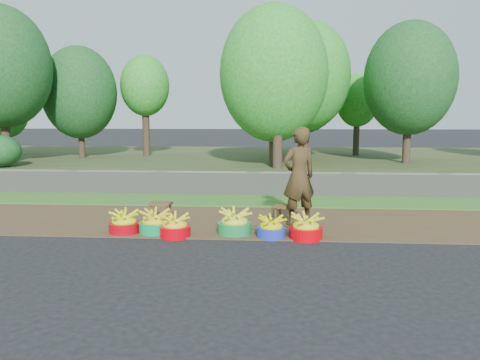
# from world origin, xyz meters

# --- Properties ---
(ground_plane) EXTENTS (120.00, 120.00, 0.00)m
(ground_plane) POSITION_xyz_m (0.00, 0.00, 0.00)
(ground_plane) COLOR black
(ground_plane) RESTS_ON ground
(dirt_shoulder) EXTENTS (80.00, 2.50, 0.02)m
(dirt_shoulder) POSITION_xyz_m (0.00, 1.25, 0.01)
(dirt_shoulder) COLOR #4A3722
(dirt_shoulder) RESTS_ON ground
(grass_verge) EXTENTS (80.00, 1.50, 0.04)m
(grass_verge) POSITION_xyz_m (0.00, 3.25, 0.02)
(grass_verge) COLOR #3C7126
(grass_verge) RESTS_ON ground
(retaining_wall) EXTENTS (80.00, 0.35, 0.55)m
(retaining_wall) POSITION_xyz_m (0.00, 4.10, 0.28)
(retaining_wall) COLOR gray
(retaining_wall) RESTS_ON ground
(earth_bank) EXTENTS (80.00, 10.00, 0.50)m
(earth_bank) POSITION_xyz_m (0.00, 9.00, 0.25)
(earth_bank) COLOR #3B4723
(earth_bank) RESTS_ON ground
(vegetation) EXTENTS (37.52, 8.19, 4.58)m
(vegetation) POSITION_xyz_m (-0.28, 7.45, 2.79)
(vegetation) COLOR #382A1D
(vegetation) RESTS_ON earth_bank
(basin_a) EXTENTS (0.50, 0.50, 0.37)m
(basin_a) POSITION_xyz_m (-1.90, 0.29, 0.17)
(basin_a) COLOR #B5010F
(basin_a) RESTS_ON ground
(basin_b) EXTENTS (0.52, 0.52, 0.39)m
(basin_b) POSITION_xyz_m (-1.40, 0.31, 0.17)
(basin_b) COLOR #04974C
(basin_b) RESTS_ON ground
(basin_c) EXTENTS (0.48, 0.48, 0.36)m
(basin_c) POSITION_xyz_m (-1.04, 0.14, 0.16)
(basin_c) COLOR #CD000A
(basin_c) RESTS_ON ground
(basin_d) EXTENTS (0.54, 0.54, 0.40)m
(basin_d) POSITION_xyz_m (-0.13, 0.35, 0.18)
(basin_d) COLOR #167E3A
(basin_d) RESTS_ON ground
(basin_e) EXTENTS (0.45, 0.45, 0.34)m
(basin_e) POSITION_xyz_m (0.46, 0.21, 0.15)
(basin_e) COLOR #1D31B9
(basin_e) RESTS_ON ground
(basin_f) EXTENTS (0.51, 0.51, 0.38)m
(basin_f) POSITION_xyz_m (0.99, 0.16, 0.17)
(basin_f) COLOR #D90007
(basin_f) RESTS_ON ground
(stool_left) EXTENTS (0.40, 0.32, 0.33)m
(stool_left) POSITION_xyz_m (-1.52, 1.19, 0.28)
(stool_left) COLOR #533A1B
(stool_left) RESTS_ON dirt_shoulder
(stool_right) EXTENTS (0.44, 0.40, 0.31)m
(stool_right) POSITION_xyz_m (0.69, 1.14, 0.27)
(stool_right) COLOR #533A1B
(stool_right) RESTS_ON dirt_shoulder
(vendor_woman) EXTENTS (0.73, 0.63, 1.68)m
(vendor_woman) POSITION_xyz_m (0.92, 1.02, 0.86)
(vendor_woman) COLOR black
(vendor_woman) RESTS_ON dirt_shoulder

